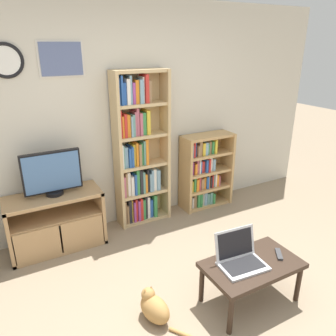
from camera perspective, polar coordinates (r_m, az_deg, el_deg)
name	(u,v)px	position (r m, az deg, el deg)	size (l,w,h in m)	color
wall_back	(114,119)	(3.88, -9.36, 8.46)	(5.95, 0.09, 2.60)	beige
tv_stand	(56,222)	(3.79, -18.85, -8.88)	(0.99, 0.43, 0.63)	tan
television	(52,174)	(3.58, -19.53, -0.94)	(0.59, 0.18, 0.47)	black
bookshelf_tall	(138,154)	(3.92, -5.18, 2.52)	(0.65, 0.25, 1.86)	tan
bookshelf_short	(203,172)	(4.46, 6.07, -0.65)	(0.71, 0.30, 1.01)	tan
coffee_table	(252,268)	(2.99, 14.38, -16.48)	(0.82, 0.48, 0.39)	#332319
laptop	(240,256)	(2.89, 12.37, -14.82)	(0.40, 0.33, 0.28)	silver
remote_near_laptop	(279,254)	(3.11, 18.74, -14.02)	(0.13, 0.16, 0.02)	#38383A
cat	(154,307)	(2.90, -2.47, -23.06)	(0.31, 0.51, 0.27)	#B78447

